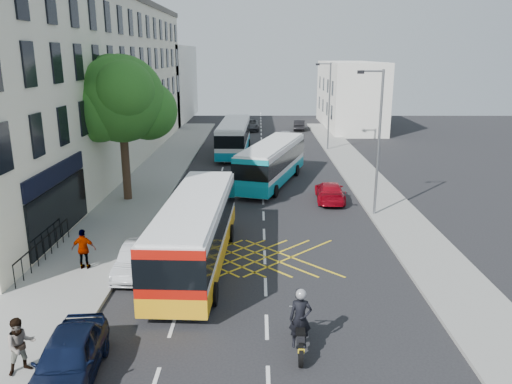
{
  "coord_description": "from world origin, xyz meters",
  "views": [
    {
      "loc": [
        -0.28,
        -15.06,
        8.93
      ],
      "look_at": [
        -0.42,
        9.18,
        2.2
      ],
      "focal_mm": 35.0,
      "sensor_mm": 36.0,
      "label": 1
    }
  ],
  "objects_px": {
    "red_hatchback": "(330,192)",
    "distant_car_dark": "(299,125)",
    "bus_far": "(234,137)",
    "parked_car_blue": "(69,359)",
    "street_tree": "(121,100)",
    "motorbike": "(300,322)",
    "pedestrian_far": "(84,249)",
    "parked_car_silver": "(139,259)",
    "distant_car_grey": "(250,125)",
    "lamp_near": "(377,136)",
    "distant_car_silver": "(285,136)",
    "bus_near": "(196,231)",
    "bus_mid": "(272,162)",
    "lamp_far": "(328,102)",
    "pedestrian_near": "(21,345)"
  },
  "relations": [
    {
      "from": "bus_mid",
      "to": "distant_car_grey",
      "type": "height_order",
      "value": "bus_mid"
    },
    {
      "from": "parked_car_silver",
      "to": "pedestrian_near",
      "type": "relative_size",
      "value": 2.28
    },
    {
      "from": "street_tree",
      "to": "distant_car_silver",
      "type": "xyz_separation_m",
      "value": [
        11.01,
        21.87,
        -5.66
      ]
    },
    {
      "from": "street_tree",
      "to": "pedestrian_far",
      "type": "distance_m",
      "value": 11.81
    },
    {
      "from": "lamp_far",
      "to": "distant_car_grey",
      "type": "height_order",
      "value": "lamp_far"
    },
    {
      "from": "bus_mid",
      "to": "red_hatchback",
      "type": "bearing_deg",
      "value": -34.08
    },
    {
      "from": "bus_far",
      "to": "parked_car_blue",
      "type": "distance_m",
      "value": 33.39
    },
    {
      "from": "pedestrian_far",
      "to": "bus_mid",
      "type": "bearing_deg",
      "value": -119.24
    },
    {
      "from": "motorbike",
      "to": "bus_mid",
      "type": "bearing_deg",
      "value": 93.32
    },
    {
      "from": "distant_car_grey",
      "to": "distant_car_dark",
      "type": "bearing_deg",
      "value": 2.2
    },
    {
      "from": "distant_car_grey",
      "to": "lamp_near",
      "type": "bearing_deg",
      "value": -78.56
    },
    {
      "from": "lamp_far",
      "to": "pedestrian_near",
      "type": "distance_m",
      "value": 37.3
    },
    {
      "from": "bus_near",
      "to": "bus_mid",
      "type": "bearing_deg",
      "value": 77.93
    },
    {
      "from": "lamp_near",
      "to": "pedestrian_far",
      "type": "bearing_deg",
      "value": -151.3
    },
    {
      "from": "parked_car_silver",
      "to": "pedestrian_far",
      "type": "xyz_separation_m",
      "value": [
        -2.32,
        0.11,
        0.39
      ]
    },
    {
      "from": "bus_far",
      "to": "distant_car_grey",
      "type": "xyz_separation_m",
      "value": [
        1.17,
        14.68,
        -0.93
      ]
    },
    {
      "from": "parked_car_blue",
      "to": "pedestrian_near",
      "type": "bearing_deg",
      "value": 167.01
    },
    {
      "from": "parked_car_blue",
      "to": "street_tree",
      "type": "bearing_deg",
      "value": 94.3
    },
    {
      "from": "distant_car_silver",
      "to": "pedestrian_near",
      "type": "xyz_separation_m",
      "value": [
        -9.5,
        -39.54,
        0.36
      ]
    },
    {
      "from": "red_hatchback",
      "to": "distant_car_dark",
      "type": "distance_m",
      "value": 30.37
    },
    {
      "from": "street_tree",
      "to": "parked_car_silver",
      "type": "distance_m",
      "value": 12.47
    },
    {
      "from": "bus_mid",
      "to": "bus_far",
      "type": "relative_size",
      "value": 0.99
    },
    {
      "from": "lamp_far",
      "to": "bus_near",
      "type": "distance_m",
      "value": 28.57
    },
    {
      "from": "pedestrian_far",
      "to": "lamp_far",
      "type": "bearing_deg",
      "value": -116.94
    },
    {
      "from": "bus_near",
      "to": "motorbike",
      "type": "height_order",
      "value": "bus_near"
    },
    {
      "from": "parked_car_silver",
      "to": "distant_car_silver",
      "type": "height_order",
      "value": "distant_car_silver"
    },
    {
      "from": "bus_mid",
      "to": "street_tree",
      "type": "bearing_deg",
      "value": -137.3
    },
    {
      "from": "street_tree",
      "to": "motorbike",
      "type": "distance_m",
      "value": 19.64
    },
    {
      "from": "parked_car_blue",
      "to": "distant_car_grey",
      "type": "bearing_deg",
      "value": 80.03
    },
    {
      "from": "bus_near",
      "to": "distant_car_silver",
      "type": "distance_m",
      "value": 32.21
    },
    {
      "from": "street_tree",
      "to": "distant_car_dark",
      "type": "bearing_deg",
      "value": 66.64
    },
    {
      "from": "parked_car_blue",
      "to": "pedestrian_far",
      "type": "height_order",
      "value": "pedestrian_far"
    },
    {
      "from": "lamp_near",
      "to": "pedestrian_near",
      "type": "xyz_separation_m",
      "value": [
        -13.2,
        -14.7,
        -3.63
      ]
    },
    {
      "from": "motorbike",
      "to": "lamp_far",
      "type": "bearing_deg",
      "value": 83.5
    },
    {
      "from": "street_tree",
      "to": "distant_car_dark",
      "type": "xyz_separation_m",
      "value": [
        13.15,
        30.45,
        -5.68
      ]
    },
    {
      "from": "lamp_far",
      "to": "parked_car_silver",
      "type": "xyz_separation_m",
      "value": [
        -11.51,
        -27.68,
        -3.99
      ]
    },
    {
      "from": "lamp_far",
      "to": "distant_car_grey",
      "type": "bearing_deg",
      "value": 120.23
    },
    {
      "from": "bus_far",
      "to": "pedestrian_near",
      "type": "distance_m",
      "value": 33.35
    },
    {
      "from": "distant_car_grey",
      "to": "motorbike",
      "type": "bearing_deg",
      "value": -88.54
    },
    {
      "from": "bus_near",
      "to": "red_hatchback",
      "type": "bearing_deg",
      "value": 56.37
    },
    {
      "from": "lamp_near",
      "to": "distant_car_silver",
      "type": "distance_m",
      "value": 25.43
    },
    {
      "from": "distant_car_grey",
      "to": "distant_car_silver",
      "type": "bearing_deg",
      "value": -66.06
    },
    {
      "from": "lamp_near",
      "to": "parked_car_silver",
      "type": "relative_size",
      "value": 2.09
    },
    {
      "from": "lamp_near",
      "to": "bus_mid",
      "type": "bearing_deg",
      "value": 126.84
    },
    {
      "from": "bus_mid",
      "to": "motorbike",
      "type": "relative_size",
      "value": 4.46
    },
    {
      "from": "street_tree",
      "to": "distant_car_silver",
      "type": "relative_size",
      "value": 2.37
    },
    {
      "from": "parked_car_blue",
      "to": "motorbike",
      "type": "bearing_deg",
      "value": 8.04
    },
    {
      "from": "distant_car_grey",
      "to": "red_hatchback",
      "type": "bearing_deg",
      "value": -80.96
    },
    {
      "from": "parked_car_blue",
      "to": "distant_car_silver",
      "type": "bearing_deg",
      "value": 73.53
    },
    {
      "from": "street_tree",
      "to": "pedestrian_far",
      "type": "bearing_deg",
      "value": -85.24
    }
  ]
}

